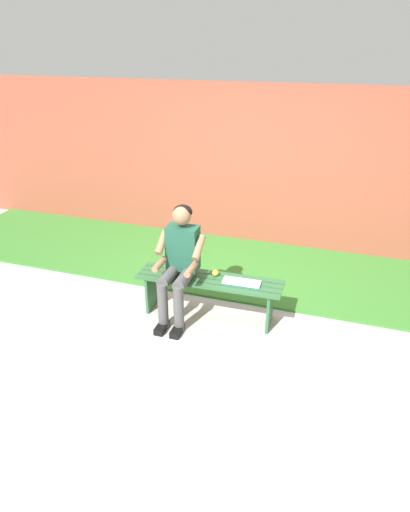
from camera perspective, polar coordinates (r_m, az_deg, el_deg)
ground_plane at (r=4.68m, az=-15.65°, el=-12.03°), size 10.00×7.00×0.04m
grass_strip at (r=6.23m, az=4.60°, el=-0.35°), size 9.00×2.24×0.03m
brick_wall at (r=6.65m, az=2.33°, el=11.96°), size 9.50×0.24×2.31m
bench_near at (r=4.82m, az=0.55°, el=-4.24°), size 1.62×0.45×0.47m
person_seated at (r=4.66m, az=-3.42°, el=-0.51°), size 0.50×0.69×1.28m
apple at (r=4.80m, az=1.36°, el=-2.22°), size 0.08×0.08×0.08m
book_open at (r=4.69m, az=4.83°, el=-3.48°), size 0.42×0.17×0.02m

